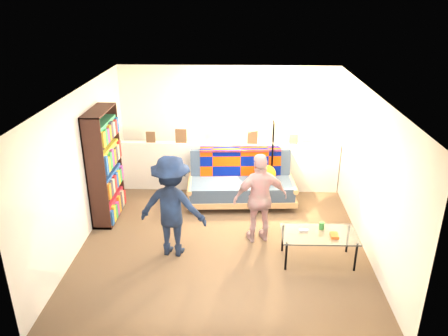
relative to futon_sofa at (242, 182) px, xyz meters
name	(u,v)px	position (x,y,z in m)	size (l,w,h in m)	color
ground	(223,235)	(-0.31, -1.25, -0.41)	(5.00, 5.00, 0.00)	brown
room_shell	(224,131)	(-0.31, -0.78, 1.27)	(4.60, 5.05, 2.45)	silver
half_wall_ledge	(227,167)	(-0.31, 0.55, 0.09)	(4.45, 0.15, 1.00)	silver
ledge_decor	(215,135)	(-0.54, 0.53, 0.77)	(2.97, 0.02, 0.45)	brown
futon_sofa	(242,182)	(0.00, 0.00, 0.00)	(2.08, 1.10, 0.87)	tan
bookshelf	(105,169)	(-2.39, -0.67, 0.52)	(0.33, 0.99, 1.98)	black
coffee_table	(320,235)	(1.15, -1.92, 0.03)	(1.12, 0.63, 0.58)	black
floor_lamp	(274,140)	(0.58, 0.24, 0.77)	(0.36, 0.30, 1.66)	black
person_left	(172,206)	(-1.05, -1.78, 0.40)	(1.03, 0.59, 1.60)	black
person_right	(260,198)	(0.29, -1.36, 0.34)	(0.88, 0.36, 1.50)	pink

